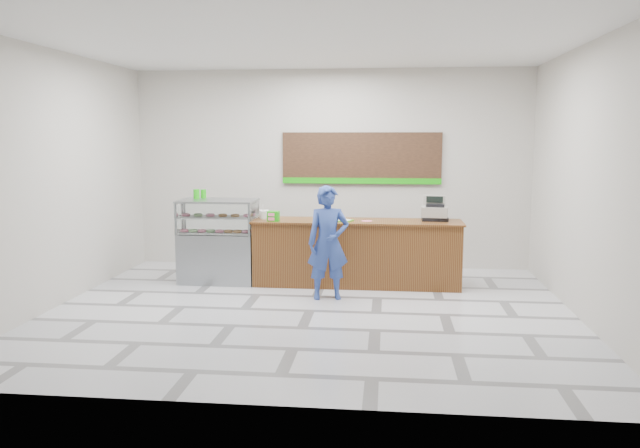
# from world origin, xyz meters

# --- Properties ---
(floor) EXTENTS (7.00, 7.00, 0.00)m
(floor) POSITION_xyz_m (0.00, 0.00, 0.00)
(floor) COLOR silver
(floor) RESTS_ON ground
(back_wall) EXTENTS (7.00, 0.00, 7.00)m
(back_wall) POSITION_xyz_m (0.00, 3.00, 1.75)
(back_wall) COLOR beige
(back_wall) RESTS_ON floor
(ceiling) EXTENTS (7.00, 7.00, 0.00)m
(ceiling) POSITION_xyz_m (0.00, 0.00, 3.50)
(ceiling) COLOR silver
(ceiling) RESTS_ON back_wall
(sales_counter) EXTENTS (3.26, 0.76, 1.03)m
(sales_counter) POSITION_xyz_m (0.55, 1.55, 0.52)
(sales_counter) COLOR brown
(sales_counter) RESTS_ON floor
(display_case) EXTENTS (1.22, 0.72, 1.33)m
(display_case) POSITION_xyz_m (-1.67, 1.55, 0.68)
(display_case) COLOR gray
(display_case) RESTS_ON floor
(menu_board) EXTENTS (2.80, 0.06, 0.90)m
(menu_board) POSITION_xyz_m (0.55, 2.96, 1.93)
(menu_board) COLOR black
(menu_board) RESTS_ON back_wall
(cash_register) EXTENTS (0.44, 0.46, 0.38)m
(cash_register) POSITION_xyz_m (1.75, 1.72, 1.17)
(cash_register) COLOR black
(cash_register) RESTS_ON sales_counter
(card_terminal) EXTENTS (0.12, 0.18, 0.04)m
(card_terminal) POSITION_xyz_m (1.84, 1.58, 1.05)
(card_terminal) COLOR black
(card_terminal) RESTS_ON sales_counter
(serving_tray) EXTENTS (0.42, 0.36, 0.02)m
(serving_tray) POSITION_xyz_m (0.30, 1.46, 1.04)
(serving_tray) COLOR #51CB1E
(serving_tray) RESTS_ON sales_counter
(napkin_box) EXTENTS (0.17, 0.17, 0.13)m
(napkin_box) POSITION_xyz_m (-0.95, 1.69, 1.09)
(napkin_box) COLOR white
(napkin_box) RESTS_ON sales_counter
(straw_cup) EXTENTS (0.08, 0.08, 0.12)m
(straw_cup) POSITION_xyz_m (-0.94, 1.56, 1.09)
(straw_cup) COLOR silver
(straw_cup) RESTS_ON sales_counter
(promo_box) EXTENTS (0.19, 0.14, 0.15)m
(promo_box) POSITION_xyz_m (-0.73, 1.33, 1.11)
(promo_box) COLOR #17B00C
(promo_box) RESTS_ON sales_counter
(donut_decal) EXTENTS (0.17, 0.17, 0.00)m
(donut_decal) POSITION_xyz_m (0.70, 1.49, 1.03)
(donut_decal) COLOR pink
(donut_decal) RESTS_ON sales_counter
(green_cup_left) EXTENTS (0.10, 0.10, 0.15)m
(green_cup_left) POSITION_xyz_m (-2.05, 1.68, 1.41)
(green_cup_left) COLOR #17B00C
(green_cup_left) RESTS_ON display_case
(green_cup_right) EXTENTS (0.09, 0.09, 0.14)m
(green_cup_right) POSITION_xyz_m (-1.98, 1.81, 1.40)
(green_cup_right) COLOR #17B00C
(green_cup_right) RESTS_ON display_case
(customer) EXTENTS (0.66, 0.51, 1.64)m
(customer) POSITION_xyz_m (0.18, 0.68, 0.82)
(customer) COLOR navy
(customer) RESTS_ON floor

